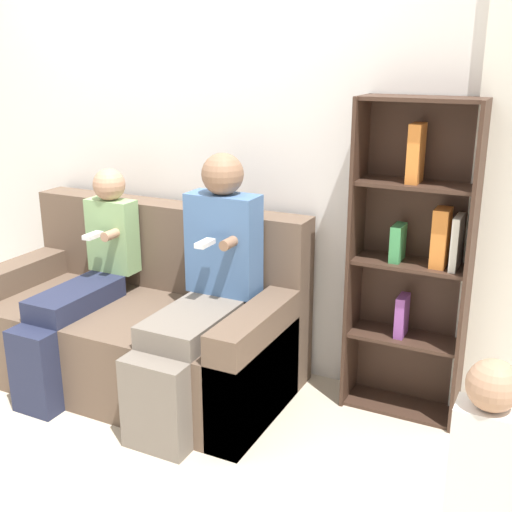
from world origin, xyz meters
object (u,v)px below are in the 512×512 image
object	(u,v)px
couch	(140,325)
adult_seated	(202,287)
toddler_standing	(482,475)
child_seated	(82,282)
bookshelf	(414,256)

from	to	relation	value
couch	adult_seated	distance (m)	0.60
adult_seated	toddler_standing	size ratio (longest dim) A/B	1.48
child_seated	toddler_standing	bearing A→B (deg)	-15.52
toddler_standing	couch	bearing A→B (deg)	158.38
adult_seated	child_seated	bearing A→B (deg)	-176.95
adult_seated	bookshelf	distance (m)	1.03
adult_seated	toddler_standing	distance (m)	1.55
couch	adult_seated	bearing A→B (deg)	-13.72
couch	toddler_standing	xyz separation A→B (m)	(1.88, -0.75, 0.15)
couch	bookshelf	xyz separation A→B (m)	(1.39, 0.34, 0.50)
couch	adult_seated	world-z (taller)	adult_seated
bookshelf	toddler_standing	bearing A→B (deg)	-65.53
bookshelf	couch	bearing A→B (deg)	-166.26
couch	adult_seated	xyz separation A→B (m)	(0.48, -0.12, 0.34)
bookshelf	adult_seated	bearing A→B (deg)	-153.43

